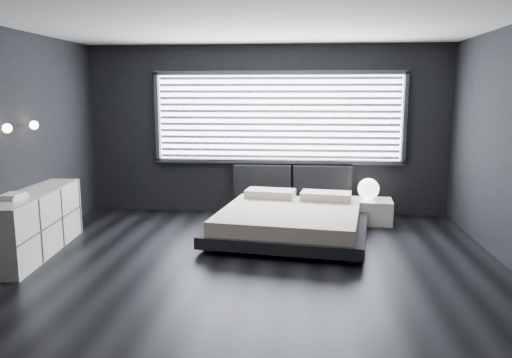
{
  "coord_description": "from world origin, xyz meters",
  "views": [
    {
      "loc": [
        0.59,
        -5.56,
        2.01
      ],
      "look_at": [
        0.0,
        0.85,
        0.9
      ],
      "focal_mm": 35.0,
      "sensor_mm": 36.0,
      "label": 1
    }
  ],
  "objects": [
    {
      "name": "room",
      "position": [
        0.0,
        0.0,
        1.4
      ],
      "size": [
        6.04,
        6.0,
        2.8
      ],
      "color": "black",
      "rests_on": "ground"
    },
    {
      "name": "window",
      "position": [
        0.2,
        2.7,
        1.61
      ],
      "size": [
        4.14,
        0.09,
        1.52
      ],
      "color": "white",
      "rests_on": "ground"
    },
    {
      "name": "headboard",
      "position": [
        0.44,
        2.64,
        0.57
      ],
      "size": [
        1.96,
        0.16,
        0.52
      ],
      "color": "black",
      "rests_on": "ground"
    },
    {
      "name": "sconce_near",
      "position": [
        -2.88,
        0.05,
        1.6
      ],
      "size": [
        0.18,
        0.11,
        0.11
      ],
      "color": "silver",
      "rests_on": "ground"
    },
    {
      "name": "sconce_far",
      "position": [
        -2.88,
        0.65,
        1.6
      ],
      "size": [
        0.18,
        0.11,
        0.11
      ],
      "color": "silver",
      "rests_on": "ground"
    },
    {
      "name": "bed",
      "position": [
        0.44,
        1.23,
        0.25
      ],
      "size": [
        2.35,
        2.27,
        0.54
      ],
      "color": "black",
      "rests_on": "ground"
    },
    {
      "name": "nightstand",
      "position": [
        1.69,
        2.18,
        0.19
      ],
      "size": [
        0.68,
        0.58,
        0.37
      ],
      "primitive_type": "cube",
      "rotation": [
        0.0,
        0.0,
        -0.08
      ],
      "color": "white",
      "rests_on": "ground"
    },
    {
      "name": "orb_lamp",
      "position": [
        1.64,
        2.22,
        0.54
      ],
      "size": [
        0.33,
        0.33,
        0.33
      ],
      "primitive_type": "sphere",
      "color": "white",
      "rests_on": "nightstand"
    },
    {
      "name": "dresser",
      "position": [
        -2.78,
        0.25,
        0.4
      ],
      "size": [
        0.74,
        2.03,
        0.79
      ],
      "color": "white",
      "rests_on": "ground"
    },
    {
      "name": "book_stack",
      "position": [
        -2.77,
        -0.15,
        0.82
      ],
      "size": [
        0.26,
        0.33,
        0.06
      ],
      "color": "white",
      "rests_on": "dresser"
    }
  ]
}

